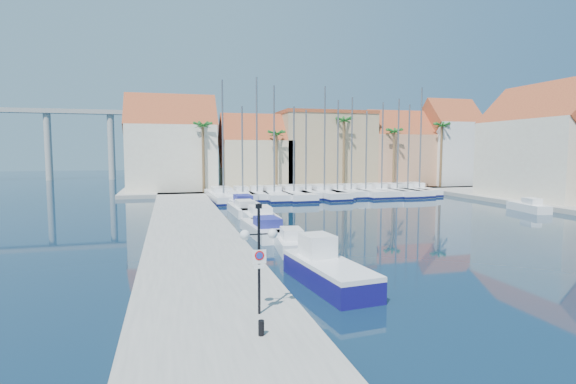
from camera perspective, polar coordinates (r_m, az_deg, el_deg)
ground at (r=22.26m, az=14.06°, el=-10.59°), size 260.00×260.00×0.00m
quay_west at (r=32.75m, az=-12.12°, el=-5.01°), size 6.00×77.00×0.50m
shore_north at (r=70.01m, az=2.17°, el=0.53°), size 54.00×16.00×0.50m
lamp_post at (r=15.14m, az=-3.71°, el=-6.34°), size 1.28×0.34×3.78m
bollard at (r=14.06m, az=-3.42°, el=-16.85°), size 0.19×0.19×0.46m
fishing_boat at (r=20.50m, az=4.99°, el=-9.78°), size 2.70×6.27×2.13m
motorboat_west_0 at (r=27.49m, az=0.29°, el=-6.30°), size 2.19×5.36×1.40m
motorboat_west_1 at (r=31.99m, az=-2.89°, el=-4.67°), size 2.52×6.93×1.40m
motorboat_west_2 at (r=38.39m, az=-3.74°, el=-3.01°), size 2.55×7.52×1.40m
motorboat_west_3 at (r=42.92m, az=-5.63°, el=-2.14°), size 2.34×6.86×1.40m
motorboat_west_4 at (r=48.06m, az=-5.87°, el=-1.35°), size 2.61×7.49×1.40m
motorboat_west_5 at (r=52.25m, az=-7.08°, el=-0.84°), size 1.85×5.38×1.40m
motorboat_west_6 at (r=58.17m, az=-8.06°, el=-0.23°), size 2.16×6.50×1.40m
motorboat_east_1 at (r=50.52m, az=28.27°, el=-1.63°), size 2.29×5.11×1.40m
sailboat_0 at (r=54.73m, az=-8.30°, el=-0.50°), size 3.64×12.00×14.26m
sailboat_1 at (r=55.79m, az=-5.86°, el=-0.35°), size 2.41×8.43×11.40m
sailboat_2 at (r=56.18m, az=-3.98°, el=-0.22°), size 2.85×8.42×14.91m
sailboat_3 at (r=56.00m, az=-1.89°, el=-0.31°), size 2.94×10.64×13.87m
sailboat_4 at (r=56.86m, az=0.56°, el=-0.26°), size 3.22×12.01×11.45m
sailboat_5 at (r=57.97m, az=2.16°, el=-0.12°), size 2.64×8.66×11.14m
sailboat_6 at (r=58.16m, az=4.37°, el=-0.12°), size 3.91×11.60×14.06m
sailboat_7 at (r=58.98m, az=6.15°, el=-0.04°), size 3.13×9.13×12.46m
sailboat_8 at (r=59.96m, az=7.83°, el=0.04°), size 2.47×8.55×12.90m
sailboat_9 at (r=60.38m, az=9.58°, el=0.01°), size 3.20×10.05×11.15m
sailboat_10 at (r=61.66m, az=11.51°, el=0.09°), size 3.29×10.28×12.36m
sailboat_11 at (r=62.54m, az=13.42°, el=0.13°), size 2.91×10.63×12.87m
sailboat_12 at (r=63.23m, az=14.67°, el=0.15°), size 3.06×10.06×12.14m
sailboat_13 at (r=64.90m, az=16.11°, el=0.29°), size 3.03×9.47×14.54m
building_0 at (r=65.70m, az=-14.55°, el=5.53°), size 12.30×9.00×13.50m
building_1 at (r=66.88m, az=-4.15°, el=4.63°), size 10.30×8.00×11.00m
building_2 at (r=70.71m, az=4.52°, el=5.44°), size 14.20×10.20×11.50m
building_3 at (r=74.66m, az=13.53°, el=4.99°), size 10.30×8.00×12.00m
building_4 at (r=78.52m, az=19.71°, el=5.64°), size 8.30×8.00×14.00m
building_6 at (r=60.23m, az=30.09°, el=5.03°), size 9.00×14.30×13.50m
palm_0 at (r=60.94m, az=-10.77°, el=8.05°), size 2.60×2.60×10.15m
palm_1 at (r=62.44m, az=-1.49°, el=7.20°), size 2.60×2.60×9.15m
palm_2 at (r=65.57m, az=7.14°, el=8.71°), size 2.60×2.60×11.15m
palm_3 at (r=68.89m, az=13.36°, el=7.27°), size 2.60×2.60×9.65m
palm_4 at (r=73.04m, az=18.96°, el=7.75°), size 2.60×2.60×10.65m
viaduct at (r=104.77m, az=-30.96°, el=6.83°), size 48.00×2.20×14.45m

